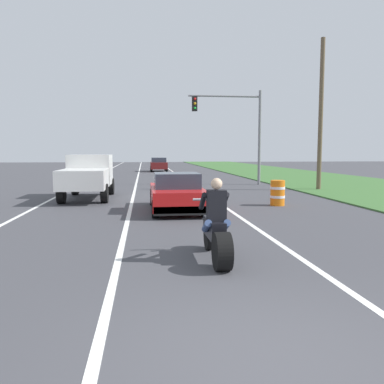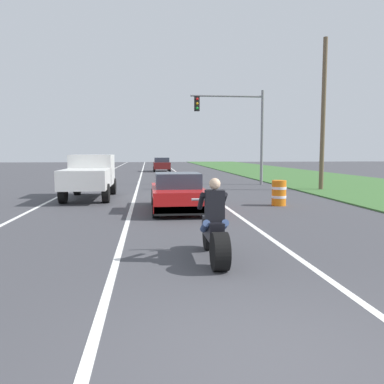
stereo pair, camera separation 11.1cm
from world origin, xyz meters
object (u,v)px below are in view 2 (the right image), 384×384
(motorcycle_with_rider, at_px, (214,231))
(sports_car_red, at_px, (177,193))
(distant_car_far_ahead, at_px, (162,164))
(pickup_truck_left_lane_white, at_px, (90,174))
(construction_barrel_nearest, at_px, (279,193))
(traffic_light_mast_near, at_px, (240,122))

(motorcycle_with_rider, height_order, sports_car_red, motorcycle_with_rider)
(distant_car_far_ahead, bearing_deg, pickup_truck_left_lane_white, -99.31)
(sports_car_red, distance_m, distant_car_far_ahead, 29.11)
(pickup_truck_left_lane_white, bearing_deg, construction_barrel_nearest, -22.65)
(sports_car_red, bearing_deg, construction_barrel_nearest, 12.34)
(sports_car_red, distance_m, traffic_light_mast_near, 12.32)
(traffic_light_mast_near, bearing_deg, sports_car_red, -113.88)
(pickup_truck_left_lane_white, bearing_deg, motorcycle_with_rider, -70.45)
(sports_car_red, xyz_separation_m, traffic_light_mast_near, (4.80, 10.83, 3.37))
(sports_car_red, xyz_separation_m, construction_barrel_nearest, (4.08, 0.89, -0.13))
(construction_barrel_nearest, bearing_deg, distant_car_far_ahead, 97.36)
(construction_barrel_nearest, distance_m, distant_car_far_ahead, 28.45)
(construction_barrel_nearest, bearing_deg, sports_car_red, -167.66)
(pickup_truck_left_lane_white, relative_size, traffic_light_mast_near, 0.80)
(motorcycle_with_rider, relative_size, distant_car_far_ahead, 0.55)
(pickup_truck_left_lane_white, distance_m, traffic_light_mast_near, 11.18)
(sports_car_red, xyz_separation_m, pickup_truck_left_lane_white, (-3.66, 4.12, 0.48))
(motorcycle_with_rider, bearing_deg, traffic_light_mast_near, 75.43)
(pickup_truck_left_lane_white, height_order, construction_barrel_nearest, pickup_truck_left_lane_white)
(traffic_light_mast_near, distance_m, construction_barrel_nearest, 10.56)
(sports_car_red, distance_m, pickup_truck_left_lane_white, 5.53)
(traffic_light_mast_near, xyz_separation_m, construction_barrel_nearest, (-0.72, -9.94, -3.50))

